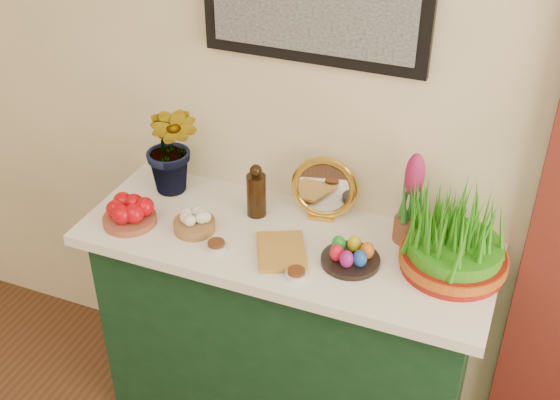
# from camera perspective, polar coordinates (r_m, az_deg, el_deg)

# --- Properties ---
(sideboard) EXTENTS (1.30, 0.45, 0.85)m
(sideboard) POSITION_cam_1_polar(r_m,az_deg,el_deg) (2.66, 0.41, -11.15)
(sideboard) COLOR #153A20
(sideboard) RESTS_ON ground
(tablecloth) EXTENTS (1.40, 0.55, 0.04)m
(tablecloth) POSITION_cam_1_polar(r_m,az_deg,el_deg) (2.37, 0.45, -3.44)
(tablecloth) COLOR white
(tablecloth) RESTS_ON sideboard
(hyacinth_green) EXTENTS (0.25, 0.21, 0.49)m
(hyacinth_green) POSITION_cam_1_polar(r_m,az_deg,el_deg) (2.51, -8.86, 5.43)
(hyacinth_green) COLOR #287123
(hyacinth_green) RESTS_ON tablecloth
(apple_bowl) EXTENTS (0.20, 0.20, 0.09)m
(apple_bowl) POSITION_cam_1_polar(r_m,az_deg,el_deg) (2.46, -12.18, -1.07)
(apple_bowl) COLOR brown
(apple_bowl) RESTS_ON tablecloth
(garlic_basket) EXTENTS (0.19, 0.19, 0.08)m
(garlic_basket) POSITION_cam_1_polar(r_m,az_deg,el_deg) (2.39, -6.99, -1.80)
(garlic_basket) COLOR olive
(garlic_basket) RESTS_ON tablecloth
(vinegar_cruet) EXTENTS (0.07, 0.07, 0.20)m
(vinegar_cruet) POSITION_cam_1_polar(r_m,az_deg,el_deg) (2.43, -1.94, 0.59)
(vinegar_cruet) COLOR black
(vinegar_cruet) RESTS_ON tablecloth
(mirror) EXTENTS (0.24, 0.09, 0.23)m
(mirror) POSITION_cam_1_polar(r_m,az_deg,el_deg) (2.41, 3.60, 0.92)
(mirror) COLOR gold
(mirror) RESTS_ON tablecloth
(book) EXTENTS (0.21, 0.24, 0.03)m
(book) POSITION_cam_1_polar(r_m,az_deg,el_deg) (2.28, -1.85, -4.20)
(book) COLOR #BB8530
(book) RESTS_ON tablecloth
(spice_dish_left) EXTENTS (0.07, 0.07, 0.03)m
(spice_dish_left) POSITION_cam_1_polar(r_m,az_deg,el_deg) (2.31, -5.19, -3.72)
(spice_dish_left) COLOR silver
(spice_dish_left) RESTS_ON tablecloth
(spice_dish_right) EXTENTS (0.07, 0.07, 0.03)m
(spice_dish_right) POSITION_cam_1_polar(r_m,az_deg,el_deg) (2.19, 1.33, -6.01)
(spice_dish_right) COLOR silver
(spice_dish_right) RESTS_ON tablecloth
(egg_plate) EXTENTS (0.24, 0.24, 0.08)m
(egg_plate) POSITION_cam_1_polar(r_m,az_deg,el_deg) (2.24, 5.75, -4.53)
(egg_plate) COLOR black
(egg_plate) RESTS_ON tablecloth
(hyacinth_pink) EXTENTS (0.10, 0.10, 0.33)m
(hyacinth_pink) POSITION_cam_1_polar(r_m,az_deg,el_deg) (2.31, 10.64, -0.20)
(hyacinth_pink) COLOR brown
(hyacinth_pink) RESTS_ON tablecloth
(wheatgrass_sabzeh) EXTENTS (0.34, 0.34, 0.28)m
(wheatgrass_sabzeh) POSITION_cam_1_polar(r_m,az_deg,el_deg) (2.22, 14.17, -2.95)
(wheatgrass_sabzeh) COLOR maroon
(wheatgrass_sabzeh) RESTS_ON tablecloth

